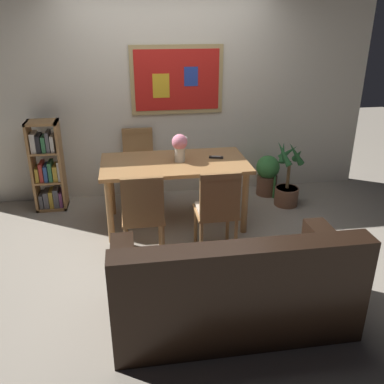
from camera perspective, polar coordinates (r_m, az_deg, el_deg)
The scene contains 12 objects.
ground_plane at distance 4.44m, azimuth -1.18°, elevation -6.95°, with size 12.00×12.00×0.00m, color gray.
wall_back_with_painting at distance 5.34m, azimuth -3.43°, elevation 13.24°, with size 5.20×0.14×2.60m.
dining_table at distance 4.59m, azimuth -2.39°, elevation 3.05°, with size 1.59×0.85×0.74m.
dining_chair_near_right at distance 3.99m, azimuth 3.51°, elevation -1.94°, with size 0.40×0.41×0.91m.
dining_chair_near_left at distance 3.91m, azimuth -6.72°, elevation -2.61°, with size 0.40×0.41×0.91m.
dining_chair_far_left at distance 5.30m, azimuth -7.30°, elevation 4.46°, with size 0.40×0.41×0.91m.
leather_couch at distance 3.26m, azimuth 5.60°, elevation -13.06°, with size 1.80×0.84×0.84m.
bookshelf at distance 5.30m, azimuth -19.06°, elevation 2.99°, with size 0.36×0.28×1.09m.
potted_ivy at distance 5.57m, azimuth 10.27°, elevation 2.39°, with size 0.30×0.31×0.55m.
potted_palm at distance 5.30m, azimuth 12.88°, elevation 1.15°, with size 0.35×0.37×0.87m.
flower_vase at distance 4.52m, azimuth -1.70°, elevation 6.40°, with size 0.18×0.18×0.30m.
tv_remote at distance 4.67m, azimuth 3.31°, elevation 4.77°, with size 0.16×0.09×0.02m.
Camera 1 is at (-0.51, -3.80, 2.24)m, focal length 39.04 mm.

